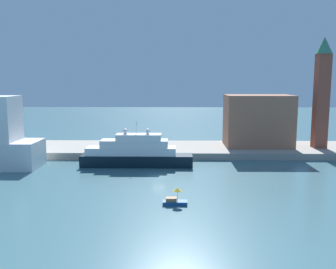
{
  "coord_description": "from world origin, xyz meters",
  "views": [
    {
      "loc": [
        3.22,
        -74.94,
        19.74
      ],
      "look_at": [
        1.8,
        6.0,
        7.93
      ],
      "focal_mm": 39.92,
      "sensor_mm": 36.0,
      "label": 1
    }
  ],
  "objects": [
    {
      "name": "bell_tower",
      "position": [
        42.04,
        24.69,
        17.47
      ],
      "size": [
        4.33,
        4.33,
        29.12
      ],
      "color": "brown",
      "rests_on": "quay_dock"
    },
    {
      "name": "mooring_bollard",
      "position": [
        -3.9,
        17.05,
        2.2
      ],
      "size": [
        0.44,
        0.44,
        0.9
      ],
      "primitive_type": "cylinder",
      "color": "black",
      "rests_on": "quay_dock"
    },
    {
      "name": "small_motorboat",
      "position": [
        3.29,
        -17.47,
        0.87
      ],
      "size": [
        3.93,
        1.58,
        2.8
      ],
      "color": "navy",
      "rests_on": "ground"
    },
    {
      "name": "harbor_building",
      "position": [
        26.15,
        27.34,
        8.74
      ],
      "size": [
        17.81,
        11.34,
        13.99
      ],
      "primitive_type": "cube",
      "color": "#9E664C",
      "rests_on": "quay_dock"
    },
    {
      "name": "large_yacht",
      "position": [
        -5.86,
        9.57,
        3.0
      ],
      "size": [
        25.71,
        4.78,
        10.4
      ],
      "color": "black",
      "rests_on": "ground"
    },
    {
      "name": "person_figure",
      "position": [
        -8.93,
        20.42,
        2.54
      ],
      "size": [
        0.36,
        0.36,
        1.71
      ],
      "color": "#4C4C4C",
      "rests_on": "quay_dock"
    },
    {
      "name": "quay_dock",
      "position": [
        0.0,
        25.91,
        0.87
      ],
      "size": [
        110.0,
        19.83,
        1.75
      ],
      "primitive_type": "cube",
      "color": "gray",
      "rests_on": "ground"
    },
    {
      "name": "parked_car",
      "position": [
        -14.25,
        19.59,
        2.37
      ],
      "size": [
        3.82,
        1.87,
        1.45
      ],
      "color": "#1E4C99",
      "rests_on": "quay_dock"
    },
    {
      "name": "ground",
      "position": [
        0.0,
        0.0,
        0.0
      ],
      "size": [
        400.0,
        400.0,
        0.0
      ],
      "primitive_type": "plane",
      "color": "#3D6670"
    }
  ]
}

